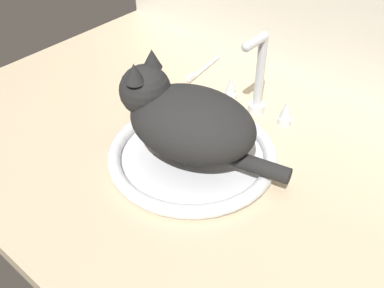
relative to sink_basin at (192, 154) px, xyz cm
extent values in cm
cube|color=#CCB793|center=(-3.01, 3.06, -2.72)|extent=(121.75, 83.48, 3.00)
cube|color=silver|center=(-3.01, 46.00, 15.32)|extent=(121.75, 2.40, 39.09)
torus|color=white|center=(0.00, 0.00, 0.16)|extent=(35.00, 35.00, 2.76)
cylinder|color=white|center=(0.00, 0.00, -0.92)|extent=(30.86, 30.86, 0.60)
cylinder|color=silver|center=(0.00, 23.15, -0.27)|extent=(4.00, 4.00, 1.92)
cylinder|color=silver|center=(0.00, 23.15, 9.31)|extent=(2.00, 2.00, 17.23)
sphere|color=silver|center=(0.00, 23.15, 17.92)|extent=(2.20, 2.20, 2.20)
cylinder|color=silver|center=(0.00, 19.98, 17.92)|extent=(2.00, 6.33, 2.00)
sphere|color=silver|center=(0.00, 16.82, 17.92)|extent=(2.10, 2.10, 2.10)
cylinder|color=silver|center=(-7.77, 23.15, -0.42)|extent=(3.20, 3.20, 1.60)
cone|color=silver|center=(-7.77, 23.15, 2.79)|extent=(2.88, 2.88, 4.83)
cylinder|color=silver|center=(7.77, 23.15, -0.42)|extent=(3.20, 3.20, 1.60)
cone|color=silver|center=(7.77, 23.15, 2.79)|extent=(2.88, 2.88, 4.83)
ellipsoid|color=black|center=(0.00, 0.00, 8.06)|extent=(29.73, 24.23, 13.05)
sphere|color=black|center=(-10.17, -2.41, 12.49)|extent=(10.40, 10.40, 10.40)
cone|color=black|center=(-9.45, -5.45, 18.08)|extent=(3.95, 3.95, 3.90)
cone|color=black|center=(-10.89, 0.62, 18.08)|extent=(3.95, 3.95, 3.90)
ellipsoid|color=silver|center=(-13.96, -3.31, 11.45)|extent=(4.04, 4.97, 3.33)
ellipsoid|color=silver|center=(-8.90, -2.11, 7.41)|extent=(9.49, 11.70, 7.18)
cylinder|color=black|center=(14.58, 3.46, 3.14)|extent=(12.10, 5.81, 3.20)
cylinder|color=silver|center=(-21.61, 30.70, -0.72)|extent=(2.94, 13.10, 1.00)
cube|color=white|center=(-20.44, 22.94, -0.12)|extent=(1.57, 2.75, 1.20)
camera|label=1|loc=(47.25, -54.09, 61.75)|focal=42.93mm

